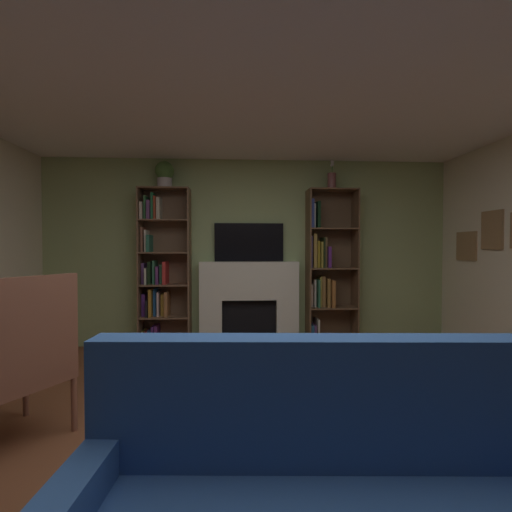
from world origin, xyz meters
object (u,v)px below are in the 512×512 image
(fireplace, at_px, (249,302))
(coffee_table, at_px, (300,426))
(bookshelf_right, at_px, (325,270))
(vase_with_flowers, at_px, (332,180))
(armchair, at_px, (18,362))
(bookshelf_left, at_px, (160,271))
(tv, at_px, (249,242))
(potted_plant, at_px, (165,174))

(fireplace, distance_m, coffee_table, 2.94)
(bookshelf_right, relative_size, vase_with_flowers, 5.32)
(armchair, height_order, coffee_table, armchair)
(fireplace, distance_m, vase_with_flowers, 1.99)
(bookshelf_right, height_order, armchair, bookshelf_right)
(bookshelf_left, xyz_separation_m, vase_with_flowers, (2.28, -0.03, 1.22))
(armchair, bearing_deg, tv, 55.79)
(bookshelf_right, bearing_deg, vase_with_flowers, -19.07)
(vase_with_flowers, bearing_deg, bookshelf_left, 179.13)
(armchair, bearing_deg, potted_plant, 76.58)
(tv, relative_size, bookshelf_left, 0.44)
(vase_with_flowers, distance_m, armchair, 3.98)
(potted_plant, bearing_deg, bookshelf_right, 0.70)
(fireplace, height_order, coffee_table, fireplace)
(potted_plant, bearing_deg, vase_with_flowers, -0.01)
(tv, bearing_deg, armchair, -124.21)
(bookshelf_left, height_order, coffee_table, bookshelf_left)
(fireplace, distance_m, bookshelf_right, 1.12)
(bookshelf_right, relative_size, potted_plant, 6.01)
(vase_with_flowers, bearing_deg, potted_plant, 179.99)
(fireplace, height_order, vase_with_flowers, vase_with_flowers)
(bookshelf_right, bearing_deg, bookshelf_left, 179.79)
(bookshelf_left, distance_m, armchair, 2.45)
(fireplace, bearing_deg, tv, 90.00)
(fireplace, relative_size, potted_plant, 4.08)
(fireplace, bearing_deg, potted_plant, -177.29)
(tv, xyz_separation_m, potted_plant, (-1.11, -0.12, 0.89))
(tv, height_order, bookshelf_right, bookshelf_right)
(tv, bearing_deg, bookshelf_right, -5.21)
(tv, bearing_deg, vase_with_flowers, -6.21)
(coffee_table, bearing_deg, potted_plant, 113.94)
(bookshelf_right, bearing_deg, armchair, -138.88)
(bookshelf_right, relative_size, coffee_table, 2.40)
(bookshelf_left, height_order, vase_with_flowers, vase_with_flowers)
(vase_with_flowers, bearing_deg, fireplace, 177.27)
(fireplace, height_order, bookshelf_left, bookshelf_left)
(tv, height_order, bookshelf_left, bookshelf_left)
(potted_plant, bearing_deg, coffee_table, -66.06)
(bookshelf_right, height_order, coffee_table, bookshelf_right)
(tv, relative_size, coffee_table, 1.07)
(bookshelf_left, bearing_deg, tv, 4.18)
(tv, distance_m, coffee_table, 3.18)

